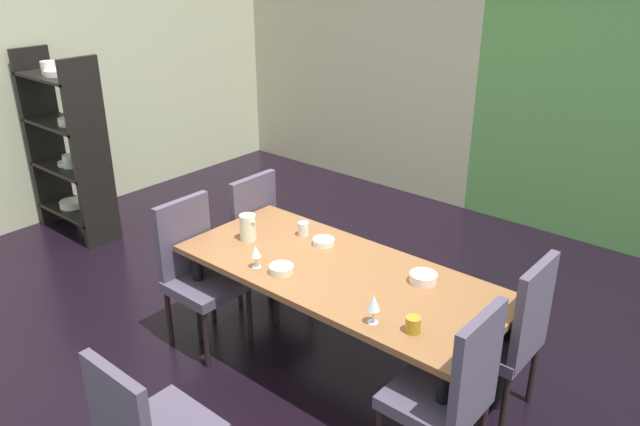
% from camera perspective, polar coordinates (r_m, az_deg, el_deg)
% --- Properties ---
extents(ground_plane, '(5.97, 5.78, 0.02)m').
position_cam_1_polar(ground_plane, '(4.65, -5.02, -9.70)').
color(ground_plane, black).
extents(back_panel_interior, '(3.10, 0.10, 2.58)m').
position_cam_1_polar(back_panel_interior, '(7.08, 2.82, 13.49)').
color(back_panel_interior, beige).
rests_on(back_panel_interior, ground_plane).
extents(garden_window_panel, '(2.87, 0.10, 2.58)m').
position_cam_1_polar(garden_window_panel, '(5.80, 27.15, 8.67)').
color(garden_window_panel, '#5E9E50').
rests_on(garden_window_panel, ground_plane).
extents(left_interior_panel, '(0.10, 5.78, 2.58)m').
position_cam_1_polar(left_interior_panel, '(6.46, -24.58, 10.44)').
color(left_interior_panel, beige).
rests_on(left_interior_panel, ground_plane).
extents(dining_table, '(2.04, 0.88, 0.74)m').
position_cam_1_polar(dining_table, '(3.77, 1.79, -6.29)').
color(dining_table, brown).
rests_on(dining_table, ground_plane).
extents(chair_right_near, '(0.44, 0.44, 1.02)m').
position_cam_1_polar(chair_right_near, '(3.18, 11.92, -15.52)').
color(chair_right_near, '#4C4356').
rests_on(chair_right_near, ground_plane).
extents(chair_left_near, '(0.45, 0.44, 1.01)m').
position_cam_1_polar(chair_left_near, '(4.22, -11.15, -4.95)').
color(chair_left_near, '#4C4356').
rests_on(chair_left_near, ground_plane).
extents(chair_left_far, '(0.45, 0.44, 0.98)m').
position_cam_1_polar(chair_left_far, '(4.59, -4.95, -2.18)').
color(chair_left_far, '#4C4356').
rests_on(chair_left_far, ground_plane).
extents(chair_right_far, '(0.44, 0.44, 1.01)m').
position_cam_1_polar(chair_right_far, '(3.67, 16.88, -10.33)').
color(chair_right_far, '#4C4356').
rests_on(chair_right_far, ground_plane).
extents(display_shelf, '(0.86, 0.35, 1.67)m').
position_cam_1_polar(display_shelf, '(6.08, -22.16, 5.76)').
color(display_shelf, black).
rests_on(display_shelf, ground_plane).
extents(wine_glass_corner, '(0.07, 0.07, 0.17)m').
position_cam_1_polar(wine_glass_corner, '(3.20, 4.92, -8.22)').
color(wine_glass_corner, silver).
rests_on(wine_glass_corner, dining_table).
extents(wine_glass_left, '(0.07, 0.07, 0.14)m').
position_cam_1_polar(wine_glass_left, '(3.73, -5.90, -3.57)').
color(wine_glass_left, silver).
rests_on(wine_glass_left, dining_table).
extents(serving_bowl_right, '(0.15, 0.15, 0.05)m').
position_cam_1_polar(serving_bowl_right, '(3.70, -3.56, -5.13)').
color(serving_bowl_right, beige).
rests_on(serving_bowl_right, dining_table).
extents(serving_bowl_rear, '(0.14, 0.14, 0.04)m').
position_cam_1_polar(serving_bowl_rear, '(4.02, 0.33, -2.63)').
color(serving_bowl_rear, white).
rests_on(serving_bowl_rear, dining_table).
extents(serving_bowl_south, '(0.16, 0.16, 0.05)m').
position_cam_1_polar(serving_bowl_south, '(3.64, 9.42, -5.87)').
color(serving_bowl_south, '#FCE2D1').
rests_on(serving_bowl_south, dining_table).
extents(cup_west, '(0.08, 0.08, 0.09)m').
position_cam_1_polar(cup_west, '(3.20, 8.51, -10.06)').
color(cup_west, '#B38522').
rests_on(cup_west, dining_table).
extents(cup_front, '(0.07, 0.07, 0.09)m').
position_cam_1_polar(cup_front, '(4.14, -1.53, -1.45)').
color(cup_front, silver).
rests_on(cup_front, dining_table).
extents(pitcher_near_window, '(0.12, 0.11, 0.18)m').
position_cam_1_polar(pitcher_near_window, '(4.08, -6.61, -1.31)').
color(pitcher_near_window, beige).
rests_on(pitcher_near_window, dining_table).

